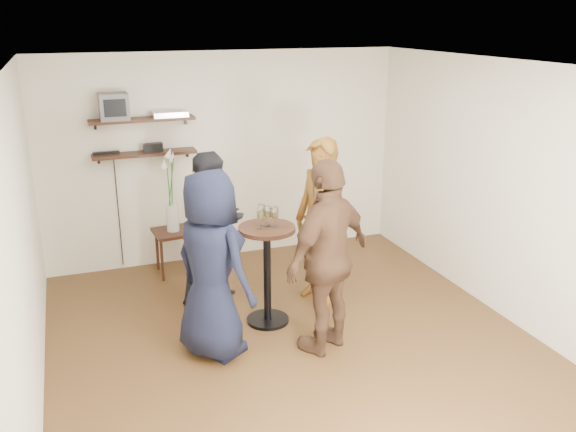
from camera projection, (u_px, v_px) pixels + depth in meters
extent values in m
cube|color=#4D2F18|center=(296.00, 347.00, 5.81)|extent=(4.50, 5.00, 0.04)
cube|color=white|center=(297.00, 63.00, 4.98)|extent=(4.50, 5.00, 0.04)
cube|color=silver|center=(225.00, 157.00, 7.64)|extent=(4.50, 0.04, 2.60)
cube|color=silver|center=(470.00, 360.00, 3.15)|extent=(4.50, 0.04, 2.60)
cube|color=silver|center=(20.00, 248.00, 4.65)|extent=(0.04, 5.00, 2.60)
cube|color=silver|center=(506.00, 192.00, 6.14)|extent=(0.04, 5.00, 2.60)
cube|color=black|center=(142.00, 120.00, 7.01)|extent=(1.20, 0.25, 0.04)
cube|color=black|center=(145.00, 154.00, 7.14)|extent=(1.20, 0.25, 0.04)
cube|color=#59595B|center=(114.00, 106.00, 6.86)|extent=(0.32, 0.30, 0.30)
cube|color=silver|center=(170.00, 114.00, 7.10)|extent=(0.40, 0.24, 0.06)
cube|color=black|center=(153.00, 147.00, 7.15)|extent=(0.22, 0.10, 0.10)
cube|color=black|center=(106.00, 153.00, 7.03)|extent=(0.30, 0.05, 0.03)
cube|color=black|center=(174.00, 232.00, 7.27)|extent=(0.50, 0.50, 0.04)
cylinder|color=black|center=(162.00, 261.00, 7.14)|extent=(0.04, 0.04, 0.51)
cylinder|color=black|center=(193.00, 257.00, 7.26)|extent=(0.04, 0.04, 0.51)
cylinder|color=black|center=(157.00, 250.00, 7.46)|extent=(0.04, 0.04, 0.51)
cylinder|color=black|center=(187.00, 246.00, 7.58)|extent=(0.04, 0.04, 0.51)
cylinder|color=silver|center=(173.00, 218.00, 7.22)|extent=(0.15, 0.15, 0.32)
cylinder|color=#1F651D|center=(169.00, 192.00, 7.11)|extent=(0.01, 0.07, 0.58)
cone|color=white|center=(164.00, 163.00, 6.99)|extent=(0.07, 0.09, 0.13)
cylinder|color=#1F651D|center=(172.00, 189.00, 7.12)|extent=(0.04, 0.06, 0.64)
cone|color=white|center=(172.00, 156.00, 7.03)|extent=(0.11, 0.13, 0.13)
cylinder|color=#1F651D|center=(171.00, 187.00, 7.08)|extent=(0.10, 0.09, 0.70)
cone|color=white|center=(169.00, 153.00, 6.93)|extent=(0.14, 0.13, 0.14)
cylinder|color=black|center=(267.00, 229.00, 5.95)|extent=(0.56, 0.56, 0.04)
cylinder|color=black|center=(267.00, 276.00, 6.11)|extent=(0.08, 0.08, 0.95)
cylinder|color=black|center=(268.00, 320.00, 6.26)|extent=(0.43, 0.43, 0.03)
cylinder|color=silver|center=(261.00, 228.00, 5.90)|extent=(0.06, 0.06, 0.00)
cylinder|color=silver|center=(261.00, 224.00, 5.88)|extent=(0.01, 0.01, 0.09)
cylinder|color=silver|center=(260.00, 214.00, 5.85)|extent=(0.07, 0.07, 0.11)
cylinder|color=#CEB954|center=(260.00, 216.00, 5.86)|extent=(0.06, 0.06, 0.06)
cylinder|color=silver|center=(275.00, 227.00, 5.95)|extent=(0.06, 0.06, 0.00)
cylinder|color=silver|center=(275.00, 222.00, 5.93)|extent=(0.01, 0.01, 0.09)
cylinder|color=silver|center=(275.00, 212.00, 5.90)|extent=(0.07, 0.07, 0.11)
cylinder|color=#CEB954|center=(275.00, 214.00, 5.91)|extent=(0.06, 0.06, 0.06)
cylinder|color=silver|center=(262.00, 225.00, 5.99)|extent=(0.06, 0.06, 0.00)
cylinder|color=silver|center=(262.00, 220.00, 5.98)|extent=(0.01, 0.01, 0.09)
cylinder|color=silver|center=(261.00, 210.00, 5.94)|extent=(0.07, 0.07, 0.11)
cylinder|color=#CEB954|center=(262.00, 213.00, 5.95)|extent=(0.06, 0.06, 0.06)
cylinder|color=silver|center=(268.00, 225.00, 5.98)|extent=(0.06, 0.06, 0.00)
cylinder|color=silver|center=(268.00, 221.00, 5.96)|extent=(0.01, 0.01, 0.09)
cylinder|color=silver|center=(268.00, 212.00, 5.93)|extent=(0.07, 0.07, 0.11)
cylinder|color=#CEB954|center=(268.00, 214.00, 5.94)|extent=(0.06, 0.06, 0.06)
imported|color=red|center=(320.00, 222.00, 6.49)|extent=(0.66, 0.78, 1.80)
imported|color=black|center=(214.00, 229.00, 6.48)|extent=(1.02, 0.95, 1.67)
imported|color=black|center=(211.00, 265.00, 5.42)|extent=(0.92, 1.02, 1.75)
imported|color=#4E3321|center=(328.00, 257.00, 5.50)|extent=(1.16, 0.90, 1.83)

